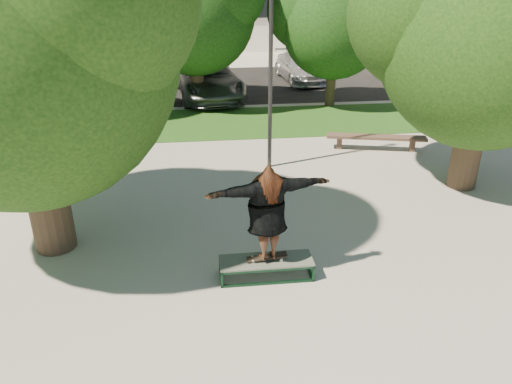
{
  "coord_description": "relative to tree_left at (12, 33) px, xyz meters",
  "views": [
    {
      "loc": [
        -1.03,
        -8.69,
        5.62
      ],
      "look_at": [
        0.08,
        0.6,
        1.25
      ],
      "focal_mm": 35.0,
      "sensor_mm": 36.0,
      "label": 1
    }
  ],
  "objects": [
    {
      "name": "ground",
      "position": [
        4.29,
        -1.09,
        -4.42
      ],
      "size": [
        120.0,
        120.0,
        0.0
      ],
      "primitive_type": "plane",
      "color": "gray",
      "rests_on": "ground"
    },
    {
      "name": "lamppost",
      "position": [
        5.29,
        3.91,
        -1.27
      ],
      "size": [
        0.25,
        0.15,
        6.11
      ],
      "color": "#2D2D30",
      "rests_on": "ground"
    },
    {
      "name": "bg_tree_right",
      "position": [
        8.73,
        10.47,
        -0.93
      ],
      "size": [
        5.04,
        4.31,
        5.43
      ],
      "color": "#38281E",
      "rests_on": "ground"
    },
    {
      "name": "asphalt_strip",
      "position": [
        4.29,
        14.91,
        -4.42
      ],
      "size": [
        40.0,
        8.0,
        0.01
      ],
      "primitive_type": "cube",
      "color": "black",
      "rests_on": "ground"
    },
    {
      "name": "car_silver_b",
      "position": [
        8.5,
        15.31,
        -3.76
      ],
      "size": [
        2.24,
        4.71,
        1.33
      ],
      "primitive_type": "imported",
      "rotation": [
        0.0,
        0.0,
        0.08
      ],
      "color": "silver",
      "rests_on": "asphalt_strip"
    },
    {
      "name": "bg_tree_mid",
      "position": [
        3.22,
        10.98,
        -0.41
      ],
      "size": [
        5.76,
        4.92,
        6.24
      ],
      "color": "#38281E",
      "rests_on": "ground"
    },
    {
      "name": "bg_tree_left",
      "position": [
        -2.28,
        9.98,
        -0.69
      ],
      "size": [
        5.28,
        4.51,
        5.77
      ],
      "color": "#38281E",
      "rests_on": "ground"
    },
    {
      "name": "tree_right",
      "position": [
        10.21,
        1.99,
        -0.33
      ],
      "size": [
        6.24,
        5.33,
        6.51
      ],
      "color": "#38281E",
      "rests_on": "ground"
    },
    {
      "name": "grass_strip",
      "position": [
        5.29,
        8.41,
        -4.41
      ],
      "size": [
        30.0,
        4.0,
        0.02
      ],
      "primitive_type": "cube",
      "color": "#1A4E16",
      "rests_on": "ground"
    },
    {
      "name": "car_dark",
      "position": [
        0.56,
        12.85,
        -3.72
      ],
      "size": [
        1.54,
        4.3,
        1.41
      ],
      "primitive_type": "imported",
      "rotation": [
        0.0,
        0.0,
        0.01
      ],
      "color": "black",
      "rests_on": "asphalt_strip"
    },
    {
      "name": "car_silver_a",
      "position": [
        -4.71,
        12.52,
        -3.77
      ],
      "size": [
        2.2,
        4.04,
        1.3
      ],
      "primitive_type": "imported",
      "rotation": [
        0.0,
        0.0,
        0.18
      ],
      "color": "silver",
      "rests_on": "asphalt_strip"
    },
    {
      "name": "tree_left",
      "position": [
        0.0,
        0.0,
        0.0
      ],
      "size": [
        6.96,
        5.95,
        7.12
      ],
      "color": "#38281E",
      "rests_on": "ground"
    },
    {
      "name": "bench",
      "position": [
        8.9,
        4.91,
        -4.02
      ],
      "size": [
        3.17,
        1.13,
        0.48
      ],
      "rotation": [
        0.0,
        0.0,
        -0.23
      ],
      "color": "brown",
      "rests_on": "ground"
    },
    {
      "name": "grind_box",
      "position": [
        4.42,
        -1.73,
        -4.23
      ],
      "size": [
        1.8,
        0.6,
        0.38
      ],
      "color": "black",
      "rests_on": "ground"
    },
    {
      "name": "skater_rig",
      "position": [
        4.43,
        -1.73,
        -3.02
      ],
      "size": [
        2.42,
        1.05,
        1.98
      ],
      "rotation": [
        0.0,
        0.0,
        3.32
      ],
      "color": "white",
      "rests_on": "grind_box"
    },
    {
      "name": "car_grey",
      "position": [
        3.77,
        12.41,
        -3.64
      ],
      "size": [
        3.23,
        5.92,
        1.57
      ],
      "primitive_type": "imported",
      "rotation": [
        0.0,
        0.0,
        0.11
      ],
      "color": "slate",
      "rests_on": "asphalt_strip"
    }
  ]
}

